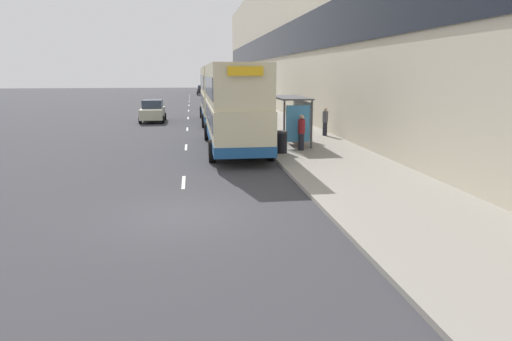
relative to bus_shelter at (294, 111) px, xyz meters
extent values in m
plane|color=#38383D|center=(-5.77, -11.61, -1.88)|extent=(220.00, 220.00, 0.00)
cube|color=gray|center=(0.73, 26.89, -1.81)|extent=(5.00, 93.00, 0.14)
cube|color=beige|center=(4.73, 26.89, 5.68)|extent=(3.00, 93.00, 15.11)
cube|color=black|center=(3.19, 26.89, 4.92)|extent=(0.12, 89.28, 2.72)
cube|color=silver|center=(-5.77, -7.63, -1.87)|extent=(0.12, 2.00, 0.01)
cube|color=silver|center=(-5.77, 0.34, -1.87)|extent=(0.12, 2.00, 0.01)
cube|color=silver|center=(-5.77, 8.31, -1.87)|extent=(0.12, 2.00, 0.01)
cube|color=silver|center=(-5.77, 16.27, -1.87)|extent=(0.12, 2.00, 0.01)
cube|color=silver|center=(-5.77, 24.24, -1.87)|extent=(0.12, 2.00, 0.01)
cube|color=silver|center=(-5.77, 32.21, -1.87)|extent=(0.12, 2.00, 0.01)
cube|color=silver|center=(-5.77, 40.18, -1.87)|extent=(0.12, 2.00, 0.01)
cube|color=silver|center=(-5.77, 48.14, -1.87)|extent=(0.12, 2.00, 0.01)
cube|color=silver|center=(-5.77, 56.11, -1.87)|extent=(0.12, 2.00, 0.01)
cube|color=#4C4C51|center=(-0.17, 0.35, 0.70)|extent=(1.60, 4.20, 0.08)
cylinder|color=#4C4C51|center=(-0.87, -1.65, -0.54)|extent=(0.10, 0.10, 2.40)
cylinder|color=#4C4C51|center=(-0.87, 2.35, -0.54)|extent=(0.10, 0.10, 2.40)
cylinder|color=#4C4C51|center=(0.53, -1.65, -0.54)|extent=(0.10, 0.10, 2.40)
cylinder|color=#4C4C51|center=(0.53, 2.35, -0.54)|extent=(0.10, 0.10, 2.40)
cube|color=#99A8B2|center=(0.50, 0.35, -0.42)|extent=(0.04, 3.68, 1.92)
cube|color=#3F8CBF|center=(-0.17, -1.59, -0.49)|extent=(1.19, 0.10, 1.82)
cube|color=maroon|center=(0.07, 0.35, -1.29)|extent=(0.36, 2.80, 0.08)
cube|color=beige|center=(-3.30, -0.65, -0.45)|extent=(2.55, 10.55, 1.85)
cube|color=beige|center=(-3.30, -0.65, 1.45)|extent=(2.50, 10.23, 1.95)
cube|color=#1E518C|center=(-3.30, -0.65, -1.15)|extent=(2.58, 10.60, 0.45)
cube|color=#2D3847|center=(-3.30, -0.65, -0.08)|extent=(2.58, 9.92, 0.81)
cube|color=#2D3847|center=(-3.30, -0.65, 1.35)|extent=(2.55, 9.92, 0.94)
cube|color=yellow|center=(-3.30, -5.91, 2.07)|extent=(1.40, 0.08, 0.36)
cylinder|color=black|center=(-4.57, 2.94, -1.38)|extent=(0.30, 1.00, 1.00)
cylinder|color=black|center=(-2.02, 2.94, -1.38)|extent=(0.30, 1.00, 1.00)
cylinder|color=black|center=(-4.57, -3.92, -1.38)|extent=(0.30, 1.00, 1.00)
cylinder|color=black|center=(-2.02, -3.92, -1.38)|extent=(0.30, 1.00, 1.00)
cube|color=beige|center=(-3.31, 12.64, -0.45)|extent=(2.55, 11.11, 1.85)
cube|color=beige|center=(-3.31, 12.64, 1.45)|extent=(2.50, 10.77, 1.95)
cube|color=#1E518C|center=(-3.31, 12.64, -1.15)|extent=(2.58, 11.16, 0.45)
cube|color=#2D3847|center=(-3.31, 12.64, -0.08)|extent=(2.58, 10.44, 0.81)
cube|color=#2D3847|center=(-3.31, 12.64, 1.35)|extent=(2.55, 10.44, 0.94)
cube|color=yellow|center=(-3.31, 7.11, 2.07)|extent=(1.40, 0.08, 0.36)
cylinder|color=black|center=(-4.59, 16.42, -1.38)|extent=(0.30, 1.00, 1.00)
cylinder|color=black|center=(-2.04, 16.42, -1.38)|extent=(0.30, 1.00, 1.00)
cylinder|color=black|center=(-4.59, 9.20, -1.38)|extent=(0.30, 1.00, 1.00)
cylinder|color=black|center=(-2.04, 9.20, -1.38)|extent=(0.30, 1.00, 1.00)
cube|color=#B7B799|center=(-8.54, 13.69, -1.18)|extent=(1.74, 4.31, 0.79)
cube|color=#2D3847|center=(-8.54, 13.91, -0.46)|extent=(1.54, 2.07, 0.65)
cylinder|color=black|center=(-7.67, 12.36, -1.58)|extent=(0.20, 0.60, 0.60)
cylinder|color=black|center=(-9.42, 12.36, -1.58)|extent=(0.20, 0.60, 0.60)
cylinder|color=black|center=(-7.67, 15.03, -1.58)|extent=(0.20, 0.60, 0.60)
cylinder|color=black|center=(-9.42, 15.03, -1.58)|extent=(0.20, 0.60, 0.60)
cube|color=black|center=(-3.48, 58.26, -1.19)|extent=(1.88, 4.08, 0.76)
cube|color=#2D3847|center=(-3.48, 58.05, -0.50)|extent=(1.66, 1.96, 0.62)
cylinder|color=black|center=(-4.42, 59.52, -1.58)|extent=(0.20, 0.60, 0.60)
cylinder|color=black|center=(-2.53, 59.52, -1.58)|extent=(0.20, 0.60, 0.60)
cylinder|color=black|center=(-4.42, 56.99, -1.58)|extent=(0.20, 0.60, 0.60)
cylinder|color=black|center=(-2.53, 56.99, -1.58)|extent=(0.20, 0.60, 0.60)
cube|color=#4C5156|center=(-3.22, 25.96, -1.17)|extent=(1.83, 4.14, 0.82)
cube|color=#2D3847|center=(-3.22, 25.75, -0.42)|extent=(1.61, 1.99, 0.67)
cylinder|color=black|center=(-4.13, 27.25, -1.58)|extent=(0.20, 0.60, 0.60)
cylinder|color=black|center=(-2.30, 27.25, -1.58)|extent=(0.20, 0.60, 0.60)
cylinder|color=black|center=(-4.13, 24.68, -1.58)|extent=(0.20, 0.60, 0.60)
cylinder|color=black|center=(-2.30, 24.68, -1.58)|extent=(0.20, 0.60, 0.60)
cylinder|color=#23232D|center=(-1.31, 0.56, -1.32)|extent=(0.28, 0.28, 0.83)
cylinder|color=navy|center=(-1.31, 0.56, -0.57)|extent=(0.34, 0.34, 0.69)
sphere|color=tan|center=(-1.31, 0.56, -0.11)|extent=(0.22, 0.22, 0.22)
cylinder|color=#23232D|center=(0.75, 3.51, -1.32)|extent=(0.28, 0.28, 0.82)
cylinder|color=maroon|center=(0.75, 3.51, -0.57)|extent=(0.34, 0.34, 0.69)
sphere|color=tan|center=(0.75, 3.51, -0.12)|extent=(0.22, 0.22, 0.22)
cylinder|color=#23232D|center=(2.55, 2.83, -1.33)|extent=(0.27, 0.27, 0.80)
cylinder|color=#4C4C51|center=(2.55, 2.83, -0.60)|extent=(0.33, 0.33, 0.67)
sphere|color=tan|center=(2.55, 2.83, -0.15)|extent=(0.22, 0.22, 0.22)
cylinder|color=#23232D|center=(-0.12, -2.19, -1.32)|extent=(0.28, 0.28, 0.83)
cylinder|color=maroon|center=(-0.12, -2.19, -0.56)|extent=(0.35, 0.35, 0.69)
sphere|color=tan|center=(-0.12, -2.19, -0.10)|extent=(0.23, 0.23, 0.23)
cylinder|color=#23232D|center=(0.94, 0.86, -1.33)|extent=(0.27, 0.27, 0.80)
cylinder|color=#26262D|center=(0.94, 0.86, -0.60)|extent=(0.33, 0.33, 0.67)
sphere|color=tan|center=(0.94, 0.86, -0.16)|extent=(0.22, 0.22, 0.22)
cylinder|color=black|center=(-1.22, -2.80, -1.26)|extent=(0.52, 0.52, 0.95)
cylinder|color=#2D2D33|center=(-1.22, -2.80, -0.74)|extent=(0.55, 0.55, 0.10)
camera|label=1|loc=(-5.38, -23.87, 2.02)|focal=32.00mm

